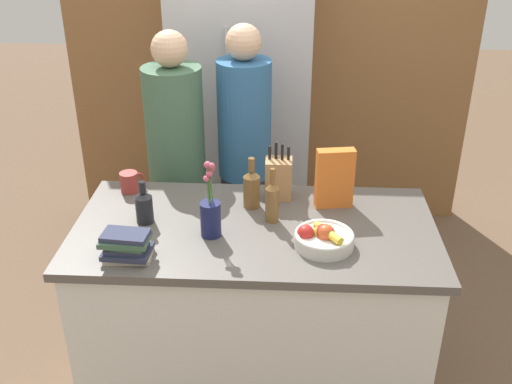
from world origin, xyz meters
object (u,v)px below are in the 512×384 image
Objects in this scene: fruit_bowl at (323,237)px; flower_vase at (211,214)px; cereal_box at (335,178)px; refrigerator at (243,109)px; knife_block at (279,178)px; bottle_wine at (272,201)px; bottle_vinegar at (252,188)px; coffee_mug at (130,182)px; book_stack at (127,246)px; bottle_oil at (144,206)px; person_at_sink at (177,160)px; person_in_blue at (245,151)px.

flower_vase is at bearing 172.69° from fruit_bowl.
cereal_box is at bearing 79.74° from fruit_bowl.
refrigerator is 6.70× the size of knife_block.
bottle_wine is (-0.02, -0.23, 0.00)m from knife_block.
cereal_box is 0.33m from bottle_wine.
flower_vase is 0.31m from bottle_vinegar.
book_stack is (0.13, -0.59, 0.01)m from coffee_mug.
refrigerator reaches higher than bottle_wine.
bottle_oil reaches higher than fruit_bowl.
flower_vase is 0.84m from person_at_sink.
bottle_oil is 0.12× the size of person_in_blue.
fruit_bowl is 0.90× the size of knife_block.
knife_block is 0.17× the size of person_in_blue.
cereal_box is at bearing -30.84° from person_in_blue.
person_at_sink is 0.39m from person_in_blue.
flower_vase is 0.90m from person_in_blue.
refrigerator is at bearing 69.25° from person_at_sink.
bottle_oil is (-0.80, 0.16, 0.04)m from fruit_bowl.
knife_block is 0.16m from bottle_vinegar.
refrigerator is 1.45m from bottle_wine.
knife_block is at bearing -1.38° from coffee_mug.
flower_vase is at bearing -90.77° from refrigerator.
coffee_mug is (-0.94, 0.45, 0.01)m from fruit_bowl.
cereal_box is (0.53, -1.27, 0.12)m from refrigerator.
bottle_vinegar is (-0.39, -0.03, -0.05)m from cereal_box.
bottle_oil is (0.14, -0.29, 0.03)m from coffee_mug.
person_in_blue is at bearing 17.65° from person_at_sink.
flower_vase is 1.74× the size of bottle_oil.
book_stack is at bearing -91.23° from person_at_sink.
person_in_blue is (-0.20, 0.52, -0.09)m from knife_block.
cereal_box is at bearing 4.04° from bottle_vinegar.
knife_block reaches higher than fruit_bowl.
bottle_vinegar is at bearing -11.14° from coffee_mug.
person_in_blue reaches higher than person_at_sink.
refrigerator is at bearing 105.90° from fruit_bowl.
knife_block is 0.80× the size of flower_vase.
book_stack is at bearing -149.96° from bottle_wine.
bottle_wine is (0.10, -0.13, 0.00)m from bottle_vinegar.
fruit_bowl is (0.46, -1.62, 0.02)m from refrigerator.
flower_vase is at bearing -151.57° from cereal_box.
person_at_sink reaches higher than knife_block.
book_stack reaches higher than coffee_mug.
coffee_mug is 0.55× the size of bottle_oil.
person_at_sink is 0.99× the size of person_in_blue.
knife_block is 0.17× the size of person_at_sink.
bottle_vinegar is 0.69m from person_at_sink.
bottle_oil is 0.58m from bottle_wine.
bottle_oil is at bearing -155.27° from knife_block.
bottle_oil is at bearing 168.72° from fruit_bowl.
cereal_box is 0.18× the size of person_at_sink.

